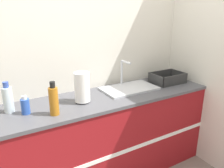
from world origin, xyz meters
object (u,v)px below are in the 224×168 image
object	(u,v)px
dish_rack	(167,79)
bottle_clear	(8,99)
paper_towel_roll	(82,87)
bottle_blue	(25,106)
sink	(129,87)
bottle_amber	(54,100)

from	to	relation	value
dish_rack	bottle_clear	bearing A→B (deg)	178.04
paper_towel_roll	dish_rack	xyz separation A→B (m)	(1.06, 0.05, -0.10)
bottle_blue	bottle_clear	world-z (taller)	bottle_clear
sink	bottle_clear	world-z (taller)	sink
dish_rack	bottle_amber	bearing A→B (deg)	-172.80
dish_rack	bottle_amber	world-z (taller)	bottle_amber
dish_rack	bottle_amber	xyz separation A→B (m)	(-1.34, -0.17, 0.08)
bottle_amber	sink	bearing A→B (deg)	13.44
sink	bottle_blue	xyz separation A→B (m)	(-1.02, -0.07, 0.05)
paper_towel_roll	bottle_blue	size ratio (longest dim) A/B	1.82
bottle_blue	paper_towel_roll	bearing A→B (deg)	-0.68
sink	dish_rack	bearing A→B (deg)	-3.39
paper_towel_roll	bottle_amber	bearing A→B (deg)	-156.90
dish_rack	sink	bearing A→B (deg)	176.61
sink	bottle_clear	bearing A→B (deg)	178.68
bottle_blue	bottle_amber	size ratio (longest dim) A/B	0.56
sink	bottle_blue	bearing A→B (deg)	-175.97
paper_towel_roll	bottle_blue	bearing A→B (deg)	179.32
bottle_amber	paper_towel_roll	bearing A→B (deg)	23.10
dish_rack	bottle_blue	xyz separation A→B (m)	(-1.53, -0.04, 0.03)
bottle_blue	sink	bearing A→B (deg)	4.03
sink	dish_rack	xyz separation A→B (m)	(0.51, -0.03, 0.02)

